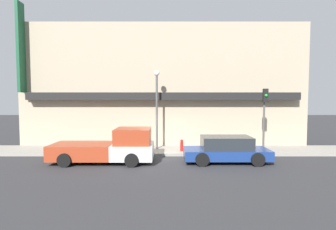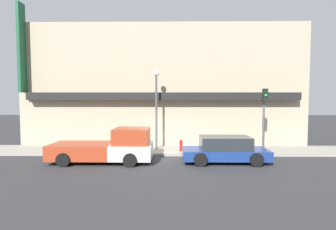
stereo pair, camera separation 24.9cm
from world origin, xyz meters
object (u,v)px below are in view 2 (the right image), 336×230
(fire_hydrant, at_px, (181,145))
(street_lamp, at_px, (156,99))
(traffic_light, at_px, (264,109))
(parked_car, at_px, (225,150))
(pickup_truck, at_px, (109,147))

(fire_hydrant, relative_size, street_lamp, 0.14)
(fire_hydrant, height_order, street_lamp, street_lamp)
(traffic_light, bearing_deg, fire_hydrant, 176.42)
(traffic_light, bearing_deg, parked_car, -145.55)
(traffic_light, bearing_deg, pickup_truck, -168.25)
(parked_car, height_order, fire_hydrant, parked_car)
(parked_car, xyz_separation_m, traffic_light, (2.68, 1.84, 2.10))
(fire_hydrant, distance_m, traffic_light, 5.43)
(parked_car, distance_m, traffic_light, 3.87)
(pickup_truck, height_order, parked_car, pickup_truck)
(street_lamp, bearing_deg, pickup_truck, -128.62)
(pickup_truck, relative_size, fire_hydrant, 7.44)
(pickup_truck, bearing_deg, street_lamp, 50.65)
(parked_car, height_order, street_lamp, street_lamp)
(fire_hydrant, xyz_separation_m, street_lamp, (-1.56, 0.80, 2.82))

